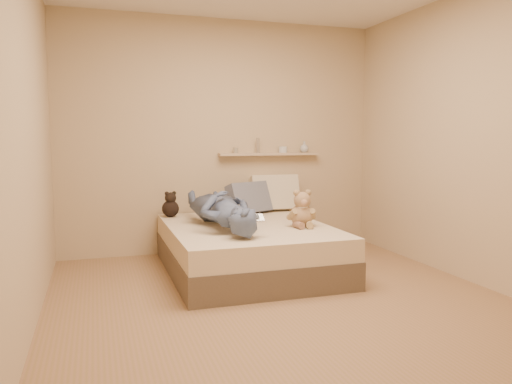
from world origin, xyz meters
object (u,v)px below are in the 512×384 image
object	(u,v)px
pillow_cream	(275,193)
game_console	(253,218)
bed	(247,248)
person	(221,208)
dark_plush	(170,206)
pillow_grey	(249,198)
wall_shelf	(270,154)
teddy_bear	(302,211)

from	to	relation	value
pillow_cream	game_console	bearing A→B (deg)	-116.69
bed	person	bearing A→B (deg)	-177.34
bed	pillow_cream	world-z (taller)	pillow_cream
game_console	dark_plush	xyz separation A→B (m)	(-0.50, 1.32, -0.05)
dark_plush	pillow_cream	bearing A→B (deg)	5.28
game_console	pillow_grey	distance (m)	1.34
game_console	pillow_cream	world-z (taller)	pillow_cream
dark_plush	pillow_grey	bearing A→B (deg)	-1.81
pillow_grey	pillow_cream	bearing A→B (deg)	21.48
wall_shelf	dark_plush	bearing A→B (deg)	-170.78
pillow_cream	pillow_grey	bearing A→B (deg)	-158.52
bed	person	world-z (taller)	person
dark_plush	wall_shelf	distance (m)	1.31
game_console	pillow_cream	size ratio (longest dim) A/B	0.35
dark_plush	person	size ratio (longest dim) A/B	0.19
teddy_bear	person	size ratio (longest dim) A/B	0.24
person	teddy_bear	bearing A→B (deg)	159.56
pillow_cream	bed	bearing A→B (deg)	-125.36
teddy_bear	wall_shelf	world-z (taller)	wall_shelf
game_console	pillow_grey	bearing A→B (deg)	74.27
game_console	wall_shelf	distance (m)	1.73
game_console	pillow_cream	distance (m)	1.60
teddy_bear	dark_plush	xyz separation A→B (m)	(-1.10, 0.97, -0.03)
bed	game_console	size ratio (longest dim) A/B	9.99
person	dark_plush	bearing A→B (deg)	-64.81
pillow_grey	game_console	bearing A→B (deg)	-105.73
pillow_grey	person	distance (m)	0.86
bed	pillow_cream	size ratio (longest dim) A/B	3.45
game_console	teddy_bear	world-z (taller)	teddy_bear
pillow_grey	wall_shelf	world-z (taller)	wall_shelf
teddy_bear	pillow_grey	xyz separation A→B (m)	(-0.23, 0.94, 0.02)
pillow_cream	pillow_grey	world-z (taller)	pillow_cream
pillow_grey	person	xyz separation A→B (m)	(-0.49, -0.70, 0.00)
teddy_bear	wall_shelf	size ratio (longest dim) A/B	0.30
game_console	person	world-z (taller)	person
teddy_bear	game_console	bearing A→B (deg)	-149.68
teddy_bear	dark_plush	size ratio (longest dim) A/B	1.29
teddy_bear	wall_shelf	xyz separation A→B (m)	(0.09, 1.16, 0.50)
pillow_cream	teddy_bear	bearing A→B (deg)	-96.53
pillow_grey	person	size ratio (longest dim) A/B	0.34
bed	game_console	xyz separation A→B (m)	(-0.13, -0.60, 0.39)
game_console	teddy_bear	distance (m)	0.69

